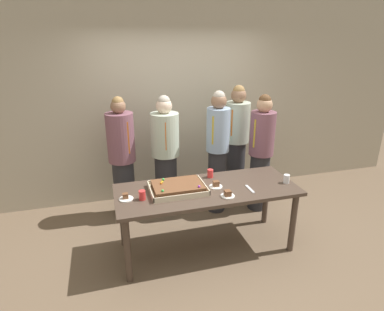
{
  "coord_description": "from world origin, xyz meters",
  "views": [
    {
      "loc": [
        -1.04,
        -3.07,
        2.36
      ],
      "look_at": [
        -0.13,
        0.15,
        1.13
      ],
      "focal_mm": 30.11,
      "sensor_mm": 36.0,
      "label": 1
    }
  ],
  "objects_px": {
    "drink_cup_nearest": "(286,179)",
    "drink_cup_far_end": "(142,195)",
    "person_serving_front": "(165,155)",
    "person_green_shirt_behind": "(217,151)",
    "plated_slice_near_left": "(126,198)",
    "plated_slice_near_right": "(216,185)",
    "sheet_cake": "(178,187)",
    "plated_slice_far_left": "(228,194)",
    "person_far_right_suit": "(261,152)",
    "person_left_edge_reaching": "(236,142)",
    "party_table": "(207,196)",
    "person_striped_tie_right": "(122,157)",
    "drink_cup_middle": "(210,173)",
    "cake_server_utensil": "(250,189)"
  },
  "relations": [
    {
      "from": "sheet_cake",
      "to": "plated_slice_near_right",
      "type": "height_order",
      "value": "sheet_cake"
    },
    {
      "from": "plated_slice_far_left",
      "to": "person_green_shirt_behind",
      "type": "relative_size",
      "value": 0.09
    },
    {
      "from": "drink_cup_nearest",
      "to": "person_striped_tie_right",
      "type": "xyz_separation_m",
      "value": [
        -1.77,
        1.15,
        0.03
      ]
    },
    {
      "from": "party_table",
      "to": "person_green_shirt_behind",
      "type": "height_order",
      "value": "person_green_shirt_behind"
    },
    {
      "from": "drink_cup_middle",
      "to": "person_striped_tie_right",
      "type": "distance_m",
      "value": 1.24
    },
    {
      "from": "drink_cup_nearest",
      "to": "person_serving_front",
      "type": "relative_size",
      "value": 0.06
    },
    {
      "from": "cake_server_utensil",
      "to": "person_green_shirt_behind",
      "type": "distance_m",
      "value": 0.98
    },
    {
      "from": "plated_slice_far_left",
      "to": "drink_cup_far_end",
      "type": "bearing_deg",
      "value": 168.59
    },
    {
      "from": "plated_slice_far_left",
      "to": "person_far_right_suit",
      "type": "xyz_separation_m",
      "value": [
        0.87,
        0.96,
        0.06
      ]
    },
    {
      "from": "drink_cup_middle",
      "to": "person_left_edge_reaching",
      "type": "height_order",
      "value": "person_left_edge_reaching"
    },
    {
      "from": "plated_slice_far_left",
      "to": "drink_cup_nearest",
      "type": "height_order",
      "value": "drink_cup_nearest"
    },
    {
      "from": "plated_slice_near_left",
      "to": "person_far_right_suit",
      "type": "xyz_separation_m",
      "value": [
        1.91,
        0.73,
        0.07
      ]
    },
    {
      "from": "person_green_shirt_behind",
      "to": "drink_cup_middle",
      "type": "bearing_deg",
      "value": 15.48
    },
    {
      "from": "party_table",
      "to": "person_far_right_suit",
      "type": "distance_m",
      "value": 1.26
    },
    {
      "from": "person_serving_front",
      "to": "person_green_shirt_behind",
      "type": "xyz_separation_m",
      "value": [
        0.69,
        -0.15,
        0.05
      ]
    },
    {
      "from": "plated_slice_near_right",
      "to": "person_green_shirt_behind",
      "type": "distance_m",
      "value": 0.88
    },
    {
      "from": "sheet_cake",
      "to": "plated_slice_near_left",
      "type": "distance_m",
      "value": 0.56
    },
    {
      "from": "plated_slice_near_left",
      "to": "drink_cup_nearest",
      "type": "xyz_separation_m",
      "value": [
        1.82,
        -0.1,
        0.03
      ]
    },
    {
      "from": "plated_slice_near_left",
      "to": "plated_slice_near_right",
      "type": "height_order",
      "value": "plated_slice_near_right"
    },
    {
      "from": "drink_cup_nearest",
      "to": "person_striped_tie_right",
      "type": "relative_size",
      "value": 0.06
    },
    {
      "from": "party_table",
      "to": "person_left_edge_reaching",
      "type": "relative_size",
      "value": 1.17
    },
    {
      "from": "person_green_shirt_behind",
      "to": "person_far_right_suit",
      "type": "bearing_deg",
      "value": 123.05
    },
    {
      "from": "drink_cup_middle",
      "to": "person_striped_tie_right",
      "type": "xyz_separation_m",
      "value": [
        -0.98,
        0.76,
        0.03
      ]
    },
    {
      "from": "drink_cup_far_end",
      "to": "person_green_shirt_behind",
      "type": "bearing_deg",
      "value": 37.75
    },
    {
      "from": "party_table",
      "to": "cake_server_utensil",
      "type": "distance_m",
      "value": 0.48
    },
    {
      "from": "plated_slice_far_left",
      "to": "plated_slice_near_left",
      "type": "bearing_deg",
      "value": 167.54
    },
    {
      "from": "sheet_cake",
      "to": "person_green_shirt_behind",
      "type": "height_order",
      "value": "person_green_shirt_behind"
    },
    {
      "from": "party_table",
      "to": "plated_slice_far_left",
      "type": "bearing_deg",
      "value": -59.01
    },
    {
      "from": "party_table",
      "to": "drink_cup_far_end",
      "type": "distance_m",
      "value": 0.75
    },
    {
      "from": "plated_slice_near_right",
      "to": "cake_server_utensil",
      "type": "xyz_separation_m",
      "value": [
        0.34,
        -0.16,
        -0.02
      ]
    },
    {
      "from": "plated_slice_near_left",
      "to": "plated_slice_far_left",
      "type": "xyz_separation_m",
      "value": [
        1.04,
        -0.23,
        0.01
      ]
    },
    {
      "from": "sheet_cake",
      "to": "person_green_shirt_behind",
      "type": "distance_m",
      "value": 1.1
    },
    {
      "from": "sheet_cake",
      "to": "cake_server_utensil",
      "type": "relative_size",
      "value": 3.03
    },
    {
      "from": "drink_cup_nearest",
      "to": "drink_cup_far_end",
      "type": "distance_m",
      "value": 1.66
    },
    {
      "from": "person_serving_front",
      "to": "plated_slice_near_right",
      "type": "bearing_deg",
      "value": 24.85
    },
    {
      "from": "person_green_shirt_behind",
      "to": "person_far_right_suit",
      "type": "xyz_separation_m",
      "value": [
        0.6,
        -0.11,
        -0.04
      ]
    },
    {
      "from": "person_green_shirt_behind",
      "to": "person_left_edge_reaching",
      "type": "height_order",
      "value": "person_left_edge_reaching"
    },
    {
      "from": "party_table",
      "to": "drink_cup_far_end",
      "type": "bearing_deg",
      "value": -174.69
    },
    {
      "from": "plated_slice_far_left",
      "to": "person_left_edge_reaching",
      "type": "distance_m",
      "value": 1.51
    },
    {
      "from": "drink_cup_nearest",
      "to": "person_left_edge_reaching",
      "type": "bearing_deg",
      "value": 95.02
    },
    {
      "from": "party_table",
      "to": "plated_slice_far_left",
      "type": "relative_size",
      "value": 13.51
    },
    {
      "from": "plated_slice_near_left",
      "to": "person_striped_tie_right",
      "type": "relative_size",
      "value": 0.09
    },
    {
      "from": "person_green_shirt_behind",
      "to": "party_table",
      "type": "bearing_deg",
      "value": 16.33
    },
    {
      "from": "plated_slice_far_left",
      "to": "person_green_shirt_behind",
      "type": "distance_m",
      "value": 1.11
    },
    {
      "from": "person_striped_tie_right",
      "to": "person_serving_front",
      "type": "bearing_deg",
      "value": 56.36
    },
    {
      "from": "person_far_right_suit",
      "to": "plated_slice_near_left",
      "type": "bearing_deg",
      "value": -6.05
    },
    {
      "from": "person_striped_tie_right",
      "to": "drink_cup_nearest",
      "type": "bearing_deg",
      "value": 29.98
    },
    {
      "from": "plated_slice_near_left",
      "to": "person_left_edge_reaching",
      "type": "relative_size",
      "value": 0.09
    },
    {
      "from": "plated_slice_near_left",
      "to": "person_striped_tie_right",
      "type": "xyz_separation_m",
      "value": [
        0.05,
        1.06,
        0.06
      ]
    },
    {
      "from": "drink_cup_nearest",
      "to": "person_serving_front",
      "type": "distance_m",
      "value": 1.62
    }
  ]
}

